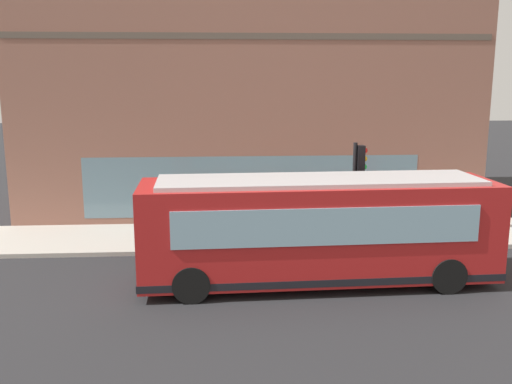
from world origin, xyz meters
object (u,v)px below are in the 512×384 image
(city_bus_nearside, at_px, (318,231))
(pedestrian_near_hydrant, at_px, (485,202))
(fire_hydrant, at_px, (447,220))
(pedestrian_near_building_entrance, at_px, (182,206))
(pedestrian_by_light_pole, at_px, (286,209))
(traffic_light_near_corner, at_px, (358,174))

(city_bus_nearside, relative_size, pedestrian_near_hydrant, 5.83)
(fire_hydrant, xyz_separation_m, pedestrian_near_building_entrance, (0.13, 10.01, 0.68))
(fire_hydrant, bearing_deg, pedestrian_near_hydrant, -85.97)
(pedestrian_near_hydrant, bearing_deg, pedestrian_by_light_pole, 94.68)
(city_bus_nearside, xyz_separation_m, pedestrian_near_hydrant, (5.02, -7.32, -0.40))
(city_bus_nearside, distance_m, pedestrian_by_light_pole, 4.43)
(traffic_light_near_corner, xyz_separation_m, pedestrian_by_light_pole, (1.18, 2.32, -1.45))
(pedestrian_by_light_pole, bearing_deg, traffic_light_near_corner, -116.96)
(pedestrian_near_hydrant, bearing_deg, pedestrian_near_building_entrance, 89.87)
(fire_hydrant, bearing_deg, traffic_light_near_corner, 113.52)
(city_bus_nearside, bearing_deg, pedestrian_by_light_pole, 5.23)
(pedestrian_by_light_pole, bearing_deg, pedestrian_near_building_entrance, 80.08)
(pedestrian_near_building_entrance, distance_m, pedestrian_near_hydrant, 11.49)
(traffic_light_near_corner, height_order, fire_hydrant, traffic_light_near_corner)
(pedestrian_near_building_entrance, relative_size, pedestrian_by_light_pole, 1.02)
(city_bus_nearside, height_order, pedestrian_near_building_entrance, city_bus_nearside)
(traffic_light_near_corner, distance_m, pedestrian_near_building_entrance, 6.52)
(city_bus_nearside, bearing_deg, pedestrian_near_building_entrance, 39.53)
(city_bus_nearside, xyz_separation_m, traffic_light_near_corner, (3.21, -1.92, 1.06))
(city_bus_nearside, xyz_separation_m, pedestrian_by_light_pole, (4.39, 0.40, -0.38))
(fire_hydrant, distance_m, pedestrian_by_light_pole, 6.30)
(city_bus_nearside, xyz_separation_m, pedestrian_near_building_entrance, (5.05, 4.17, -0.36))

